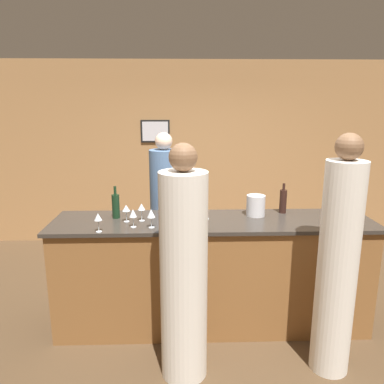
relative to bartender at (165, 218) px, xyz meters
name	(u,v)px	position (x,y,z in m)	size (l,w,h in m)	color
ground_plane	(212,323)	(0.49, -0.80, -0.87)	(14.00, 14.00, 0.00)	#4C3823
back_wall	(200,153)	(0.49, 1.65, 0.54)	(8.00, 0.08, 2.80)	#A37547
bar_counter	(212,273)	(0.49, -0.80, -0.32)	(3.03, 0.71, 1.09)	brown
bartender	(165,218)	(0.00, 0.00, 0.00)	(0.34, 0.34, 1.86)	#4C6B93
guest_0	(184,274)	(0.20, -1.50, 0.01)	(0.37, 0.37, 1.90)	silver
guest_1	(338,265)	(1.42, -1.48, 0.06)	(0.31, 0.31, 1.96)	silver
wine_bottle_0	(348,200)	(1.87, -0.57, 0.35)	(0.07, 0.07, 0.31)	black
wine_bottle_1	(283,201)	(1.21, -0.58, 0.35)	(0.07, 0.07, 0.30)	black
wine_bottle_2	(116,206)	(-0.44, -0.70, 0.35)	(0.07, 0.07, 0.31)	black
ice_bucket	(256,205)	(0.92, -0.67, 0.33)	(0.18, 0.18, 0.20)	silver
wine_glass_0	(192,213)	(0.28, -0.95, 0.34)	(0.06, 0.06, 0.16)	silver
wine_glass_1	(205,215)	(0.39, -1.08, 0.36)	(0.07, 0.07, 0.17)	silver
wine_glass_2	(133,214)	(-0.24, -0.99, 0.35)	(0.07, 0.07, 0.17)	silver
wine_glass_3	(357,216)	(1.72, -1.10, 0.35)	(0.07, 0.07, 0.16)	silver
wine_glass_4	(141,207)	(-0.18, -0.81, 0.36)	(0.07, 0.07, 0.17)	silver
wine_glass_5	(98,218)	(-0.52, -1.10, 0.36)	(0.07, 0.07, 0.17)	silver
wine_glass_6	(151,214)	(-0.08, -1.00, 0.36)	(0.07, 0.07, 0.17)	silver
wine_glass_7	(126,209)	(-0.32, -0.83, 0.35)	(0.07, 0.07, 0.16)	silver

